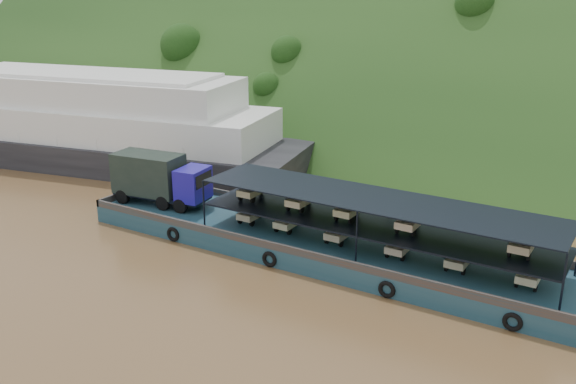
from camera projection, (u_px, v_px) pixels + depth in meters
The scene contains 4 objects.
ground at pixel (290, 255), 42.56m from camera, with size 160.00×160.00×0.00m, color brown.
hillside at pixel (457, 143), 71.69m from camera, with size 140.00×28.00×28.00m, color #193714.
cargo_barge at pixel (301, 232), 43.00m from camera, with size 35.03×7.18×4.99m.
passenger_ferry at pixel (89, 123), 63.58m from camera, with size 45.33×19.74×8.91m.
Camera 1 is at (20.33, -33.40, 17.33)m, focal length 40.00 mm.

